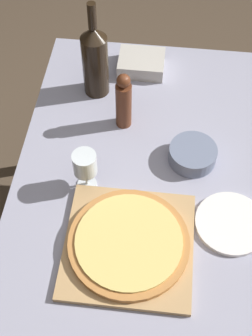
% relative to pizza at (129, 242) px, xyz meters
% --- Properties ---
extents(ground_plane, '(12.00, 12.00, 0.00)m').
position_rel_pizza_xyz_m(ground_plane, '(0.04, 0.15, -0.75)').
color(ground_plane, '#4C3D2D').
extents(dining_table, '(0.85, 1.43, 0.72)m').
position_rel_pizza_xyz_m(dining_table, '(0.04, 0.15, -0.12)').
color(dining_table, '#9393A8').
rests_on(dining_table, ground_plane).
extents(cutting_board, '(0.36, 0.36, 0.02)m').
position_rel_pizza_xyz_m(cutting_board, '(-0.00, 0.00, -0.02)').
color(cutting_board, tan).
rests_on(cutting_board, dining_table).
extents(pizza, '(0.34, 0.34, 0.02)m').
position_rel_pizza_xyz_m(pizza, '(0.00, 0.00, 0.00)').
color(pizza, '#BC7A3D').
rests_on(pizza, cutting_board).
extents(wine_bottle, '(0.09, 0.09, 0.36)m').
position_rel_pizza_xyz_m(wine_bottle, '(-0.18, 0.60, 0.11)').
color(wine_bottle, black).
rests_on(wine_bottle, dining_table).
extents(pepper_mill, '(0.05, 0.05, 0.22)m').
position_rel_pizza_xyz_m(pepper_mill, '(-0.07, 0.46, 0.07)').
color(pepper_mill, '#5B2D19').
rests_on(pepper_mill, dining_table).
extents(wine_glass, '(0.07, 0.07, 0.15)m').
position_rel_pizza_xyz_m(wine_glass, '(-0.15, 0.20, 0.07)').
color(wine_glass, silver).
rests_on(wine_glass, dining_table).
extents(small_bowl, '(0.15, 0.15, 0.05)m').
position_rel_pizza_xyz_m(small_bowl, '(0.17, 0.33, -0.00)').
color(small_bowl, slate).
rests_on(small_bowl, dining_table).
extents(dinner_plate, '(0.21, 0.21, 0.01)m').
position_rel_pizza_xyz_m(dinner_plate, '(0.29, 0.10, -0.02)').
color(dinner_plate, white).
rests_on(dinner_plate, dining_table).
extents(food_container, '(0.17, 0.14, 0.05)m').
position_rel_pizza_xyz_m(food_container, '(-0.03, 0.73, -0.00)').
color(food_container, '#BCB7AD').
rests_on(food_container, dining_table).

